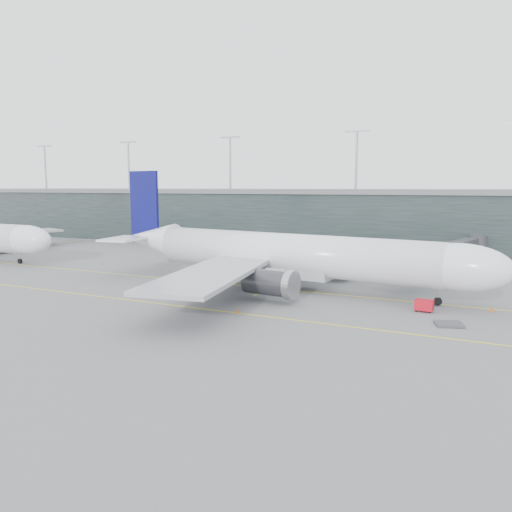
% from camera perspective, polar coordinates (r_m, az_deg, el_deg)
% --- Properties ---
extents(ground, '(320.00, 320.00, 0.00)m').
position_cam_1_polar(ground, '(84.10, -0.35, -2.92)').
color(ground, '#5A5A5F').
rests_on(ground, ground).
extents(taxiline_a, '(160.00, 0.25, 0.02)m').
position_cam_1_polar(taxiline_a, '(80.58, -1.58, -3.40)').
color(taxiline_a, yellow).
rests_on(taxiline_a, ground).
extents(taxiline_b, '(160.00, 0.25, 0.02)m').
position_cam_1_polar(taxiline_b, '(67.04, -7.81, -5.80)').
color(taxiline_b, yellow).
rests_on(taxiline_b, ground).
extents(taxiline_lead_main, '(0.25, 60.00, 0.02)m').
position_cam_1_polar(taxiline_lead_main, '(100.58, 7.18, -1.19)').
color(taxiline_lead_main, yellow).
rests_on(taxiline_lead_main, ground).
extents(taxiline_lead_adj, '(0.25, 60.00, 0.02)m').
position_cam_1_polar(taxiline_lead_adj, '(146.44, -24.08, 1.03)').
color(taxiline_lead_adj, yellow).
rests_on(taxiline_lead_adj, ground).
extents(terminal, '(240.00, 36.00, 29.00)m').
position_cam_1_polar(terminal, '(137.43, 10.22, 4.37)').
color(terminal, black).
rests_on(terminal, ground).
extents(main_aircraft, '(66.82, 62.40, 18.73)m').
position_cam_1_polar(main_aircraft, '(78.33, 3.54, 0.15)').
color(main_aircraft, white).
rests_on(main_aircraft, ground).
extents(jet_bridge, '(11.56, 43.42, 5.69)m').
position_cam_1_polar(jet_bridge, '(96.80, 20.19, 0.57)').
color(jet_bridge, '#303036').
rests_on(jet_bridge, ground).
extents(gse_cart, '(2.32, 1.55, 1.53)m').
position_cam_1_polar(gse_cart, '(67.40, 18.66, -5.34)').
color(gse_cart, red).
rests_on(gse_cart, ground).
extents(baggage_dolly, '(3.63, 3.25, 0.30)m').
position_cam_1_polar(baggage_dolly, '(61.92, 21.17, -7.26)').
color(baggage_dolly, '#3F3E44').
rests_on(baggage_dolly, ground).
extents(uld_a, '(2.16, 1.83, 1.78)m').
position_cam_1_polar(uld_a, '(94.78, -1.49, -1.12)').
color(uld_a, '#323237').
rests_on(uld_a, ground).
extents(uld_b, '(2.39, 2.18, 1.77)m').
position_cam_1_polar(uld_b, '(95.27, 0.65, -1.08)').
color(uld_b, '#323237').
rests_on(uld_b, ground).
extents(uld_c, '(2.24, 1.99, 1.72)m').
position_cam_1_polar(uld_c, '(91.83, 2.86, -1.44)').
color(uld_c, '#323237').
rests_on(uld_c, ground).
extents(cone_nose, '(0.49, 0.49, 0.77)m').
position_cam_1_polar(cone_nose, '(70.51, 25.36, -5.50)').
color(cone_nose, '#D74C0B').
rests_on(cone_nose, ground).
extents(cone_wing_stbd, '(0.39, 0.39, 0.62)m').
position_cam_1_polar(cone_wing_stbd, '(63.37, -2.09, -6.25)').
color(cone_wing_stbd, '#E14D0C').
rests_on(cone_wing_stbd, ground).
extents(cone_wing_port, '(0.39, 0.39, 0.61)m').
position_cam_1_polar(cone_wing_port, '(90.59, 6.39, -1.99)').
color(cone_wing_port, orange).
rests_on(cone_wing_port, ground).
extents(cone_tail, '(0.40, 0.40, 0.64)m').
position_cam_1_polar(cone_tail, '(79.85, -10.71, -3.42)').
color(cone_tail, '#D43F0B').
rests_on(cone_tail, ground).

